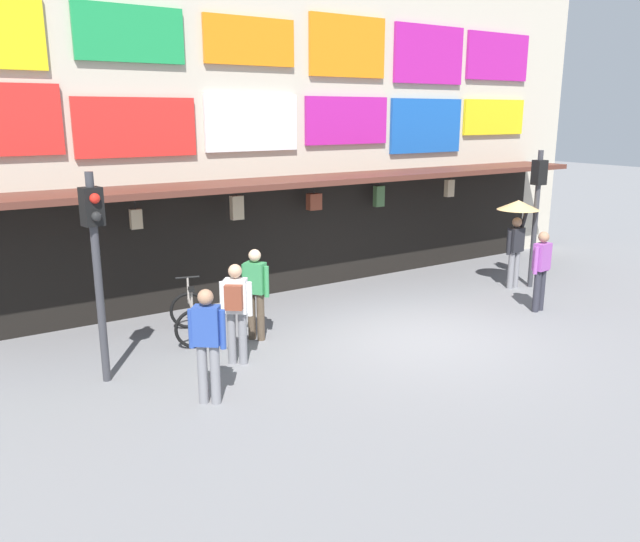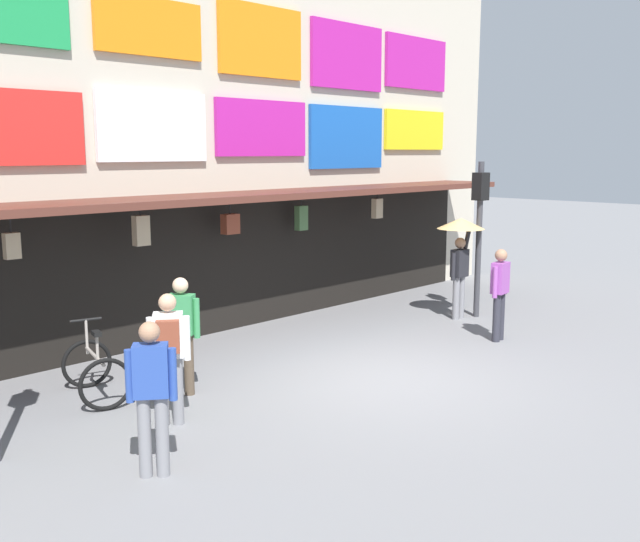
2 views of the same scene
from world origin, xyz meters
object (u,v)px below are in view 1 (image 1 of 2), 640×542
Objects in this scene: bicycle_parked at (192,317)px; pedestrian_in_red at (541,267)px; traffic_light_near at (95,245)px; pedestrian_in_purple at (256,289)px; pedestrian_in_yellow at (236,307)px; pedestrian_with_umbrella at (517,219)px; traffic_light_far at (537,197)px; pedestrian_in_white at (208,337)px.

pedestrian_in_red is (6.65, -2.41, 0.55)m from bicycle_parked.
pedestrian_in_purple is at bearing 7.41° from traffic_light_near.
pedestrian_in_yellow is at bearing -14.05° from traffic_light_near.
traffic_light_far is at bearing -18.78° from pedestrian_with_umbrella.
pedestrian_with_umbrella reaches higher than pedestrian_in_red.
traffic_light_near is at bearing -149.45° from bicycle_parked.
traffic_light_near reaches higher than pedestrian_in_yellow.
pedestrian_in_white is (-0.80, -2.65, 0.59)m from bicycle_parked.
traffic_light_far is (9.90, 0.02, 0.00)m from traffic_light_near.
bicycle_parked is at bearing 173.17° from pedestrian_with_umbrella.
bicycle_parked is 0.78× the size of pedestrian_in_white.
pedestrian_in_red is at bearing -136.49° from traffic_light_far.
traffic_light_near is 2.44× the size of bicycle_parked.
traffic_light_far is at bearing 10.13° from pedestrian_in_white.
pedestrian_with_umbrella is (8.43, 1.73, 0.66)m from pedestrian_in_white.
pedestrian_in_red reaches higher than bicycle_parked.
pedestrian_in_white is 1.00× the size of pedestrian_in_yellow.
bicycle_parked is at bearing 160.12° from pedestrian_in_red.
traffic_light_near is at bearing 171.13° from pedestrian_in_red.
pedestrian_in_white and pedestrian_in_red have the same top height.
traffic_light_near is 3.05m from pedestrian_in_purple.
bicycle_parked is 2.83m from pedestrian_in_white.
bicycle_parked is (-8.07, 1.06, -1.75)m from traffic_light_far.
pedestrian_in_yellow is at bearing 172.74° from pedestrian_in_red.
pedestrian_in_purple is (0.95, -0.72, 0.55)m from bicycle_parked.
traffic_light_near is 1.00× the size of traffic_light_far.
traffic_light_far reaches higher than bicycle_parked.
pedestrian_in_yellow is at bearing -174.94° from pedestrian_with_umbrella.
bicycle_parked is at bearing 142.70° from pedestrian_in_purple.
pedestrian_in_red is (5.71, -1.69, 0.00)m from pedestrian_in_purple.
traffic_light_near is 2.75m from bicycle_parked.
bicycle_parked is 0.78× the size of pedestrian_in_red.
pedestrian_with_umbrella reaches higher than pedestrian_in_yellow.
pedestrian_with_umbrella is (9.47, 0.17, -0.50)m from traffic_light_near.
traffic_light_near is 2.35m from pedestrian_in_yellow.
pedestrian_in_white is 0.81× the size of pedestrian_with_umbrella.
bicycle_parked is 7.10m from pedestrian_in_red.
pedestrian_with_umbrella is 1.24× the size of pedestrian_in_red.
pedestrian_in_yellow is at bearing -84.66° from bicycle_parked.
pedestrian_in_purple is at bearing 47.03° from pedestrian_in_yellow.
pedestrian_with_umbrella is at bearing 1.02° from traffic_light_near.
pedestrian_with_umbrella is 6.73m from pedestrian_in_purple.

